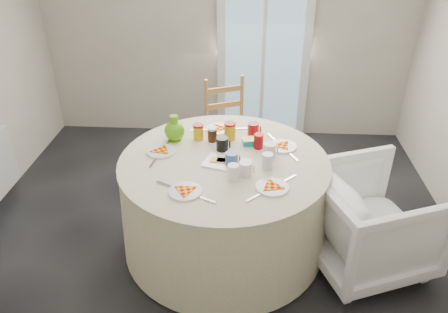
# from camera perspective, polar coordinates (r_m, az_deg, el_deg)

# --- Properties ---
(floor) EXTENTS (4.00, 4.00, 0.00)m
(floor) POSITION_cam_1_polar(r_m,az_deg,el_deg) (3.60, -1.52, -11.11)
(floor) COLOR black
(floor) RESTS_ON ground
(wall_back) EXTENTS (4.00, 0.02, 2.60)m
(wall_back) POSITION_cam_1_polar(r_m,az_deg,el_deg) (4.82, 0.39, 17.34)
(wall_back) COLOR #BCB5A3
(wall_back) RESTS_ON floor
(glass_door) EXTENTS (1.00, 0.08, 2.10)m
(glass_door) POSITION_cam_1_polar(r_m,az_deg,el_deg) (4.83, 5.23, 14.18)
(glass_door) COLOR silver
(glass_door) RESTS_ON floor
(table) EXTENTS (1.57, 1.57, 0.80)m
(table) POSITION_cam_1_polar(r_m,az_deg,el_deg) (3.37, 0.00, -6.25)
(table) COLOR #F2E5C0
(table) RESTS_ON floor
(wooden_chair) EXTENTS (0.55, 0.53, 0.95)m
(wooden_chair) POSITION_cam_1_polar(r_m,az_deg,el_deg) (4.25, 0.78, 3.54)
(wooden_chair) COLOR #A37C3D
(wooden_chair) RESTS_ON floor
(armchair) EXTENTS (1.01, 1.04, 0.84)m
(armchair) POSITION_cam_1_polar(r_m,az_deg,el_deg) (3.37, 18.58, -7.81)
(armchair) COLOR white
(armchair) RESTS_ON floor
(place_settings) EXTENTS (1.25, 1.25, 0.02)m
(place_settings) POSITION_cam_1_polar(r_m,az_deg,el_deg) (3.15, 0.00, -0.47)
(place_settings) COLOR silver
(place_settings) RESTS_ON table
(jar_cluster) EXTENTS (0.57, 0.34, 0.16)m
(jar_cluster) POSITION_cam_1_polar(r_m,az_deg,el_deg) (3.34, 0.32, 2.43)
(jar_cluster) COLOR #AB7E0F
(jar_cluster) RESTS_ON table
(butter_tub) EXTENTS (0.14, 0.11, 0.05)m
(butter_tub) POSITION_cam_1_polar(r_m,az_deg,el_deg) (3.35, 3.51, 1.80)
(butter_tub) COLOR #0B8B8E
(butter_tub) RESTS_ON table
(green_pitcher) EXTENTS (0.17, 0.17, 0.20)m
(green_pitcher) POSITION_cam_1_polar(r_m,az_deg,el_deg) (3.39, -6.49, 3.61)
(green_pitcher) COLOR #519E0F
(green_pitcher) RESTS_ON table
(cheese_platter) EXTENTS (0.36, 0.29, 0.04)m
(cheese_platter) POSITION_cam_1_polar(r_m,az_deg,el_deg) (3.10, 0.37, -0.99)
(cheese_platter) COLOR silver
(cheese_platter) RESTS_ON table
(mugs_glasses) EXTENTS (0.87, 0.87, 0.12)m
(mugs_glasses) POSITION_cam_1_polar(r_m,az_deg,el_deg) (3.15, 2.90, 0.30)
(mugs_glasses) COLOR #AFAFAF
(mugs_glasses) RESTS_ON table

